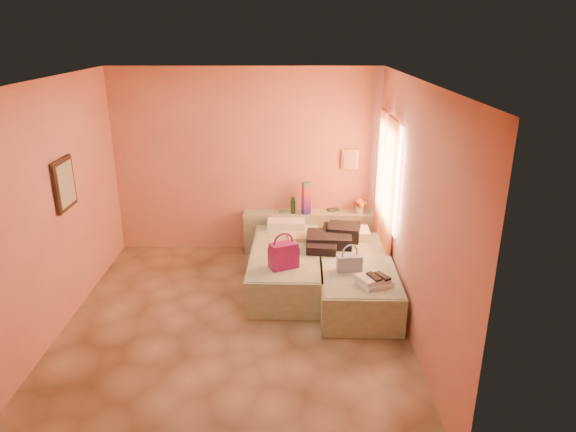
# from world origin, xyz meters

# --- Properties ---
(ground) EXTENTS (4.50, 4.50, 0.00)m
(ground) POSITION_xyz_m (0.00, 0.00, 0.00)
(ground) COLOR tan
(ground) RESTS_ON ground
(room_walls) EXTENTS (4.02, 4.51, 2.81)m
(room_walls) POSITION_xyz_m (0.21, 0.57, 1.79)
(room_walls) COLOR tan
(room_walls) RESTS_ON ground
(headboard_ledge) EXTENTS (2.05, 0.30, 0.65)m
(headboard_ledge) POSITION_xyz_m (0.98, 2.10, 0.33)
(headboard_ledge) COLOR #9DA98B
(headboard_ledge) RESTS_ON ground
(bed_left) EXTENTS (0.95, 2.02, 0.50)m
(bed_left) POSITION_xyz_m (0.60, 1.05, 0.25)
(bed_left) COLOR #B0C69F
(bed_left) RESTS_ON ground
(bed_right) EXTENTS (0.95, 2.02, 0.50)m
(bed_right) POSITION_xyz_m (1.50, 0.66, 0.25)
(bed_right) COLOR #B0C69F
(bed_right) RESTS_ON ground
(water_bottle) EXTENTS (0.09, 0.09, 0.25)m
(water_bottle) POSITION_xyz_m (0.70, 2.03, 0.77)
(water_bottle) COLOR #153C23
(water_bottle) RESTS_ON headboard_ledge
(rainbow_box) EXTENTS (0.14, 0.14, 0.49)m
(rainbow_box) POSITION_xyz_m (0.90, 2.04, 0.90)
(rainbow_box) COLOR #9B1363
(rainbow_box) RESTS_ON headboard_ledge
(small_dish) EXTENTS (0.16, 0.16, 0.03)m
(small_dish) POSITION_xyz_m (0.55, 2.07, 0.67)
(small_dish) COLOR #519466
(small_dish) RESTS_ON headboard_ledge
(green_book) EXTENTS (0.20, 0.17, 0.03)m
(green_book) POSITION_xyz_m (1.32, 2.17, 0.66)
(green_book) COLOR #294D2E
(green_book) RESTS_ON headboard_ledge
(flower_vase) EXTENTS (0.24, 0.24, 0.27)m
(flower_vase) POSITION_xyz_m (1.71, 2.03, 0.79)
(flower_vase) COLOR silver
(flower_vase) RESTS_ON headboard_ledge
(magenta_handbag) EXTENTS (0.40, 0.32, 0.33)m
(magenta_handbag) POSITION_xyz_m (0.57, 0.48, 0.66)
(magenta_handbag) COLOR #9B1363
(magenta_handbag) RESTS_ON bed_left
(khaki_garment) EXTENTS (0.36, 0.31, 0.06)m
(khaki_garment) POSITION_xyz_m (0.79, 1.39, 0.53)
(khaki_garment) COLOR tan
(khaki_garment) RESTS_ON bed_left
(clothes_pile) EXTENTS (0.73, 0.73, 0.20)m
(clothes_pile) POSITION_xyz_m (1.24, 1.19, 0.60)
(clothes_pile) COLOR black
(clothes_pile) RESTS_ON bed_right
(blue_handbag) EXTENTS (0.32, 0.17, 0.20)m
(blue_handbag) POSITION_xyz_m (1.38, 0.39, 0.60)
(blue_handbag) COLOR #4563A6
(blue_handbag) RESTS_ON bed_right
(towel_stack) EXTENTS (0.44, 0.42, 0.10)m
(towel_stack) POSITION_xyz_m (1.63, 0.02, 0.55)
(towel_stack) COLOR white
(towel_stack) RESTS_ON bed_right
(sandal_pair) EXTENTS (0.24, 0.27, 0.02)m
(sandal_pair) POSITION_xyz_m (1.67, 0.00, 0.61)
(sandal_pair) COLOR black
(sandal_pair) RESTS_ON towel_stack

